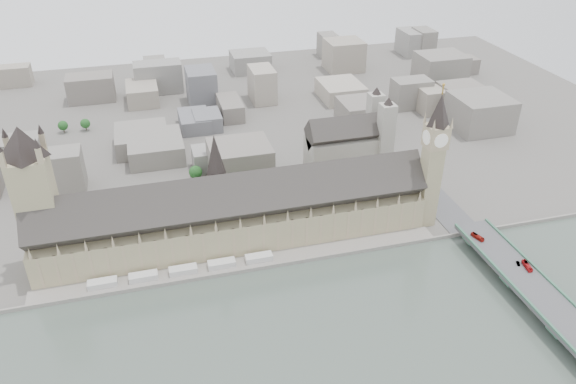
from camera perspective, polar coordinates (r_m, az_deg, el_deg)
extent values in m
plane|color=#595651|center=(381.38, -4.66, -6.76)|extent=(900.00, 900.00, 0.00)
cube|color=gray|center=(368.80, -4.21, -7.94)|extent=(600.00, 1.50, 3.00)
cube|color=gray|center=(374.91, -4.44, -7.31)|extent=(270.00, 15.00, 2.00)
cube|color=silver|center=(372.40, -18.33, -8.80)|extent=(18.00, 7.00, 4.00)
cube|color=silver|center=(370.51, -14.48, -8.32)|extent=(18.00, 7.00, 4.00)
cube|color=silver|center=(370.30, -10.60, -7.80)|extent=(18.00, 7.00, 4.00)
cube|color=silver|center=(371.78, -6.76, -7.25)|extent=(18.00, 7.00, 4.00)
cube|color=silver|center=(374.92, -2.97, -6.67)|extent=(18.00, 7.00, 4.00)
cube|color=gray|center=(390.10, -5.31, -3.56)|extent=(265.00, 40.00, 25.00)
cube|color=#2C2927|center=(377.88, -5.47, -0.73)|extent=(265.00, 40.73, 40.73)
cube|color=gray|center=(411.80, 14.10, 0.59)|extent=(12.00, 12.00, 62.00)
cube|color=tan|center=(394.28, 14.81, 5.49)|extent=(14.00, 14.00, 16.00)
cylinder|color=white|center=(397.75, 15.72, 5.59)|extent=(0.60, 10.00, 10.00)
cylinder|color=white|center=(390.91, 13.88, 5.40)|extent=(0.60, 10.00, 10.00)
cylinder|color=white|center=(399.91, 14.33, 5.93)|extent=(10.00, 0.60, 10.00)
cylinder|color=white|center=(388.70, 15.31, 5.05)|extent=(10.00, 0.60, 10.00)
cone|color=black|center=(386.88, 15.18, 8.04)|extent=(17.00, 17.00, 22.00)
cylinder|color=#BF8F38|center=(381.94, 15.47, 9.97)|extent=(1.00, 1.00, 6.00)
sphere|color=#BF8F38|center=(380.78, 15.54, 10.46)|extent=(2.00, 2.00, 2.00)
cone|color=tan|center=(397.78, 15.42, 7.53)|extent=(2.40, 2.40, 8.00)
cone|color=tan|center=(391.61, 13.76, 7.39)|extent=(2.40, 2.40, 8.00)
cone|color=tan|center=(387.62, 16.34, 6.78)|extent=(2.40, 2.40, 8.00)
cone|color=tan|center=(381.29, 14.64, 6.62)|extent=(2.40, 2.40, 8.00)
cube|color=gray|center=(384.16, -23.86, -2.09)|extent=(23.00, 23.00, 80.00)
cone|color=black|center=(361.83, -25.50, 4.59)|extent=(30.00, 30.00, 20.00)
cylinder|color=tan|center=(377.78, -7.18, 0.54)|extent=(12.00, 12.00, 20.00)
cone|color=black|center=(366.39, -7.42, 3.79)|extent=(13.00, 13.00, 28.00)
cube|color=#474749|center=(375.09, 23.67, -9.50)|extent=(25.00, 325.00, 10.25)
cube|color=gray|center=(474.44, 5.53, 3.71)|extent=(60.00, 28.00, 34.00)
cube|color=#2C2927|center=(464.90, 5.67, 6.13)|extent=(60.00, 28.28, 28.28)
cube|color=gray|center=(489.27, 8.68, 6.31)|extent=(12.00, 12.00, 64.00)
cube|color=gray|center=(469.55, 9.81, 5.13)|extent=(12.00, 12.00, 64.00)
imported|color=#A81A13|center=(401.32, 18.69, -4.34)|extent=(5.19, 10.48, 2.85)
imported|color=red|center=(385.50, 23.12, -6.91)|extent=(4.32, 11.02, 3.00)
imported|color=gray|center=(386.82, 22.35, -6.72)|extent=(3.10, 4.69, 1.46)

